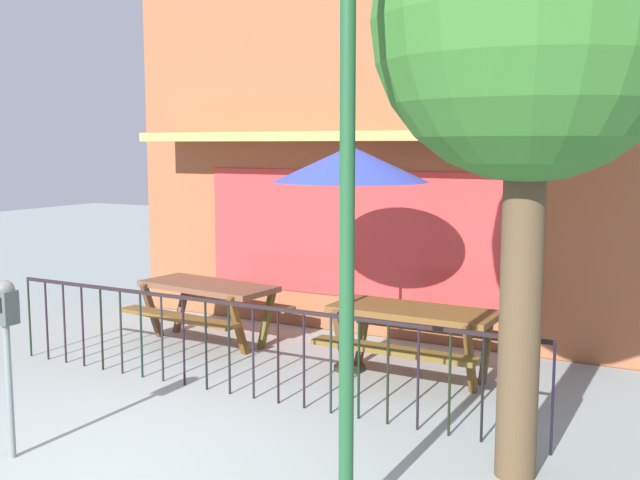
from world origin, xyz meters
The scene contains 9 objects.
ground centered at (0.00, 0.00, 0.00)m, with size 40.00×40.00×0.00m, color gray.
pub_storefront centered at (0.00, 5.09, 2.46)m, with size 7.29×1.29×4.94m.
patio_fence_front centered at (0.00, 2.02, 0.66)m, with size 6.15×0.04×0.97m.
picnic_table_left centered at (-1.55, 3.55, 0.61)m, with size 1.93×1.54×0.79m.
picnic_table_right centered at (1.30, 3.43, 0.61)m, with size 1.83×1.40×0.79m.
patio_umbrella centered at (0.57, 3.35, 2.31)m, with size 1.72×1.72×2.53m.
parking_meter_near centered at (-0.81, -0.10, 1.14)m, with size 0.18×0.17×1.48m.
street_tree centered at (2.89, 1.51, 3.37)m, with size 2.31×2.31×4.57m.
street_lamp centered at (2.07, 0.22, 2.73)m, with size 0.28×0.28×4.21m.
Camera 1 is at (4.16, -4.04, 2.54)m, focal length 41.85 mm.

